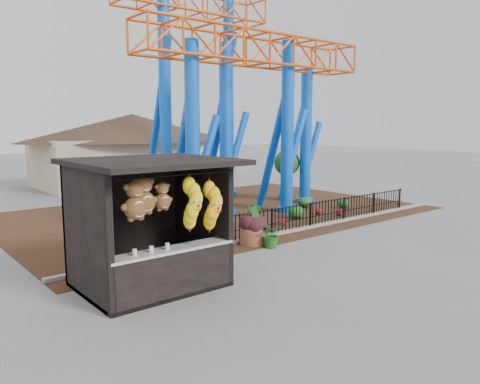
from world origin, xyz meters
TOP-DOWN VIEW (x-y plane):
  - ground at (0.00, 0.00)m, footprint 120.00×120.00m
  - mulch_bed at (4.00, 8.00)m, footprint 18.00×12.00m
  - curb at (4.00, 3.00)m, footprint 18.00×0.18m
  - prize_booth at (-3.03, 0.90)m, footprint 3.50×3.40m
  - picket_fence at (4.90, 3.00)m, footprint 12.20×0.06m
  - roller_coaster at (5.12, 8.23)m, footprint 11.00×6.37m
  - terracotta_planter at (1.57, 2.59)m, footprint 1.10×1.10m
  - planter_foliage at (1.57, 2.59)m, footprint 0.70×0.70m
  - potted_plant at (1.77, 1.94)m, footprint 0.82×0.72m
  - landscaping at (5.00, 5.82)m, footprint 8.20×3.68m
  - pavilion at (6.00, 20.00)m, footprint 15.00×15.00m

SIDE VIEW (x-z plane):
  - ground at x=0.00m, z-range 0.00..0.00m
  - mulch_bed at x=4.00m, z-range 0.00..0.02m
  - curb at x=4.00m, z-range 0.00..0.12m
  - terracotta_planter at x=1.57m, z-range 0.00..0.57m
  - landscaping at x=5.00m, z-range -0.05..0.67m
  - potted_plant at x=1.77m, z-range 0.00..0.89m
  - picket_fence at x=4.90m, z-range 0.00..1.00m
  - planter_foliage at x=1.57m, z-range 0.57..1.21m
  - prize_booth at x=-3.03m, z-range -0.02..3.10m
  - pavilion at x=6.00m, z-range 0.67..5.47m
  - roller_coaster at x=5.12m, z-range 1.03..11.85m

